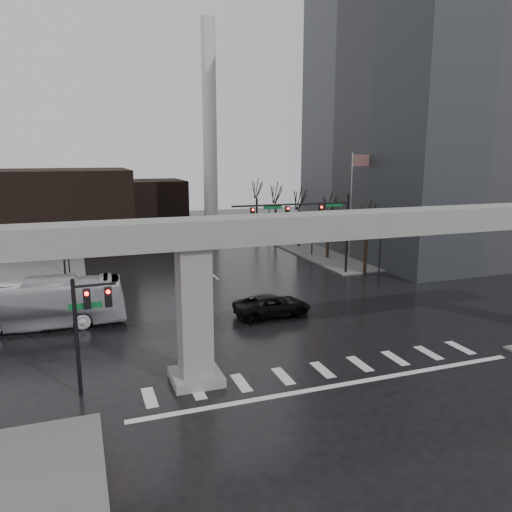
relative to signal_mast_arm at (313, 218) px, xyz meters
name	(u,v)px	position (x,y,z in m)	size (l,w,h in m)	color
ground	(315,363)	(-8.99, -18.80, -5.83)	(160.00, 160.00, 0.00)	black
sidewalk_ne	(366,239)	(17.01, 17.20, -5.75)	(28.00, 36.00, 0.15)	#62605D
elevated_guideway	(338,245)	(-7.73, -18.80, 1.05)	(48.00, 2.60, 8.70)	gray
office_tower	(436,74)	(19.01, 7.20, 15.17)	(22.00, 26.00, 42.00)	#59595E
building_far_left	(63,210)	(-22.99, 23.20, -0.83)	(16.00, 14.00, 10.00)	black
building_far_mid	(150,207)	(-10.99, 33.20, -1.83)	(10.00, 10.00, 8.00)	black
smokestack	(210,143)	(-2.99, 27.20, 7.52)	(3.60, 3.60, 30.00)	silver
signal_mast_arm	(313,218)	(0.00, 0.00, 0.00)	(12.12, 0.43, 8.00)	black
signal_left_pole	(87,316)	(-21.24, -18.30, -1.76)	(2.30, 0.30, 6.00)	black
flagpole_assembly	(354,196)	(6.30, 3.20, 1.70)	(2.06, 0.12, 12.00)	silver
lamp_right_0	(380,248)	(4.51, -4.80, -2.36)	(1.22, 0.32, 5.11)	black
lamp_right_1	(312,227)	(4.51, 9.20, -2.36)	(1.22, 0.32, 5.11)	black
lamp_right_2	(269,214)	(4.51, 23.20, -2.36)	(1.22, 0.32, 5.11)	black
lamp_left_0	(65,270)	(-22.49, -4.80, -2.36)	(1.22, 0.32, 5.11)	black
lamp_left_1	(67,240)	(-22.49, 9.20, -2.36)	(1.22, 0.32, 5.11)	black
lamp_left_2	(68,222)	(-22.49, 23.20, -2.36)	(1.22, 0.32, 5.11)	black
tree_right_0	(366,247)	(5.54, -0.78, -3.04)	(1.09, 1.58, 7.50)	black
tree_right_1	(328,234)	(5.54, 7.22, -2.98)	(1.09, 1.61, 7.67)	black
tree_right_2	(299,224)	(5.54, 15.22, -2.91)	(1.10, 1.63, 7.85)	black
tree_right_3	(276,217)	(5.54, 23.22, -2.85)	(1.11, 1.66, 8.02)	black
tree_right_4	(257,210)	(5.54, 31.22, -2.79)	(1.12, 1.69, 8.19)	black
pickup_truck	(272,305)	(-8.14, -9.98, -5.03)	(2.66, 5.77, 1.60)	black
city_bus	(33,304)	(-24.68, -6.83, -4.10)	(2.90, 12.38, 3.45)	silver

